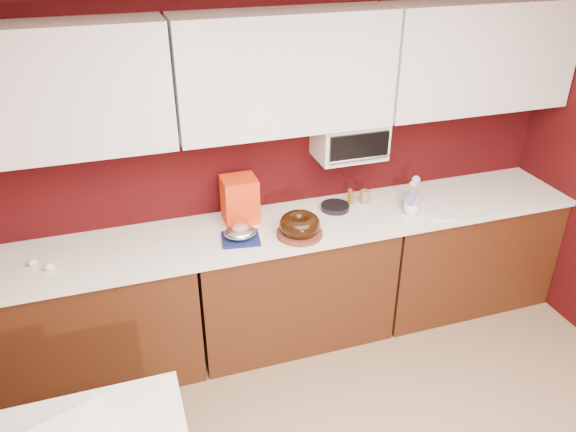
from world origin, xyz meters
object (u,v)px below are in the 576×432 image
(foil_ham_nest, at_px, (240,232))
(flower_vase, at_px, (412,195))
(coffee_mug, at_px, (411,208))
(blue_jar, at_px, (409,202))
(bundt_cake, at_px, (300,224))
(pandoro_box, at_px, (240,199))
(toaster_oven, at_px, (349,139))

(foil_ham_nest, distance_m, flower_vase, 1.25)
(coffee_mug, bearing_deg, blue_jar, 72.11)
(flower_vase, bearing_deg, bundt_cake, -169.01)
(blue_jar, bearing_deg, pandoro_box, 169.72)
(toaster_oven, relative_size, pandoro_box, 1.50)
(blue_jar, bearing_deg, toaster_oven, 150.70)
(coffee_mug, height_order, blue_jar, blue_jar)
(toaster_oven, relative_size, foil_ham_nest, 2.27)
(pandoro_box, bearing_deg, coffee_mug, -14.00)
(blue_jar, bearing_deg, coffee_mug, -107.89)
(foil_ham_nest, height_order, flower_vase, flower_vase)
(pandoro_box, xyz_separation_m, flower_vase, (1.18, -0.14, -0.08))
(bundt_cake, distance_m, pandoro_box, 0.44)
(bundt_cake, xyz_separation_m, coffee_mug, (0.80, 0.04, -0.03))
(toaster_oven, distance_m, blue_jar, 0.60)
(pandoro_box, distance_m, blue_jar, 1.15)
(foil_ham_nest, relative_size, blue_jar, 1.86)
(pandoro_box, height_order, coffee_mug, pandoro_box)
(foil_ham_nest, bearing_deg, blue_jar, 2.36)
(toaster_oven, bearing_deg, blue_jar, -29.30)
(bundt_cake, bearing_deg, blue_jar, 7.58)
(coffee_mug, height_order, flower_vase, flower_vase)
(pandoro_box, relative_size, blue_jar, 2.82)
(foil_ham_nest, xyz_separation_m, blue_jar, (1.19, 0.05, -0.00))
(coffee_mug, bearing_deg, toaster_oven, 141.34)
(toaster_oven, xyz_separation_m, blue_jar, (0.37, -0.21, -0.42))
(bundt_cake, height_order, coffee_mug, bundt_cake)
(pandoro_box, xyz_separation_m, blue_jar, (1.13, -0.20, -0.10))
(foil_ham_nest, bearing_deg, pandoro_box, 76.18)
(foil_ham_nest, xyz_separation_m, coffee_mug, (1.17, -0.02, -0.01))
(pandoro_box, distance_m, flower_vase, 1.19)
(bundt_cake, distance_m, foil_ham_nest, 0.37)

